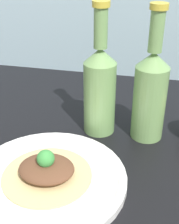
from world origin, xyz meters
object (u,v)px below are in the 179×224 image
Objects in this scene: plate at (47,179)px; plated_food at (47,170)px; cider_bottle_right at (150,92)px; cider_bottle_left at (101,87)px.

plated_food reaches higher than plate.
plated_food is 0.56× the size of cider_bottle_right.
cider_bottle_left reaches higher than plated_food.
plated_food is at bearing 0.00° from plate.
plate is 1.78× the size of plated_food.
plate is 2.09cm from plated_food.
cider_bottle_right is at bearing 0.00° from cider_bottle_left.
cider_bottle_left is (6.05, 20.38, 8.08)cm from plated_food.
plated_food is 0.56× the size of cider_bottle_left.
plated_food is at bearing -106.54° from cider_bottle_left.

